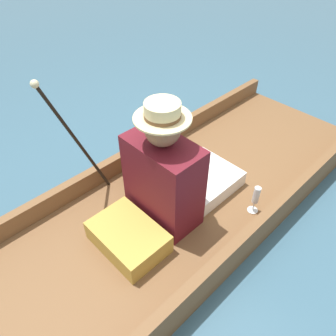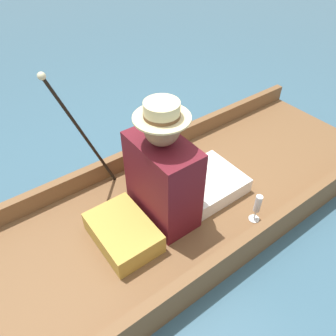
{
  "view_description": "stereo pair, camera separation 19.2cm",
  "coord_description": "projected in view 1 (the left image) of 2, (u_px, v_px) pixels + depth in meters",
  "views": [
    {
      "loc": [
        1.05,
        -1.09,
        1.76
      ],
      "look_at": [
        0.01,
        -0.08,
        0.49
      ],
      "focal_mm": 35.0,
      "sensor_mm": 36.0,
      "label": 1
    },
    {
      "loc": [
        1.17,
        -0.94,
        1.76
      ],
      "look_at": [
        0.01,
        -0.08,
        0.49
      ],
      "focal_mm": 35.0,
      "sensor_mm": 36.0,
      "label": 2
    }
  ],
  "objects": [
    {
      "name": "walking_cane",
      "position": [
        72.0,
        135.0,
        1.9
      ],
      "size": [
        0.04,
        0.35,
        0.92
      ],
      "color": "black",
      "rests_on": "punt_boat"
    },
    {
      "name": "seated_person",
      "position": [
        173.0,
        175.0,
        2.0
      ],
      "size": [
        0.46,
        0.76,
        0.82
      ],
      "rotation": [
        0.0,
        0.0,
        0.07
      ],
      "color": "white",
      "rests_on": "punt_boat"
    },
    {
      "name": "teddy_bear",
      "position": [
        137.0,
        160.0,
        2.29
      ],
      "size": [
        0.26,
        0.15,
        0.37
      ],
      "color": "#9E754C",
      "rests_on": "punt_boat"
    },
    {
      "name": "ground_plane",
      "position": [
        175.0,
        214.0,
        2.29
      ],
      "size": [
        16.0,
        16.0,
        0.0
      ],
      "primitive_type": "plane",
      "color": "#385B70"
    },
    {
      "name": "wine_glass",
      "position": [
        256.0,
        197.0,
        2.08
      ],
      "size": [
        0.07,
        0.07,
        0.21
      ],
      "color": "silver",
      "rests_on": "punt_boat"
    },
    {
      "name": "punt_boat",
      "position": [
        176.0,
        207.0,
        2.25
      ],
      "size": [
        1.12,
        3.36,
        0.26
      ],
      "color": "brown",
      "rests_on": "ground_plane"
    },
    {
      "name": "seat_cushion",
      "position": [
        128.0,
        237.0,
        1.92
      ],
      "size": [
        0.44,
        0.31,
        0.14
      ],
      "color": "#B7933D",
      "rests_on": "punt_boat"
    }
  ]
}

